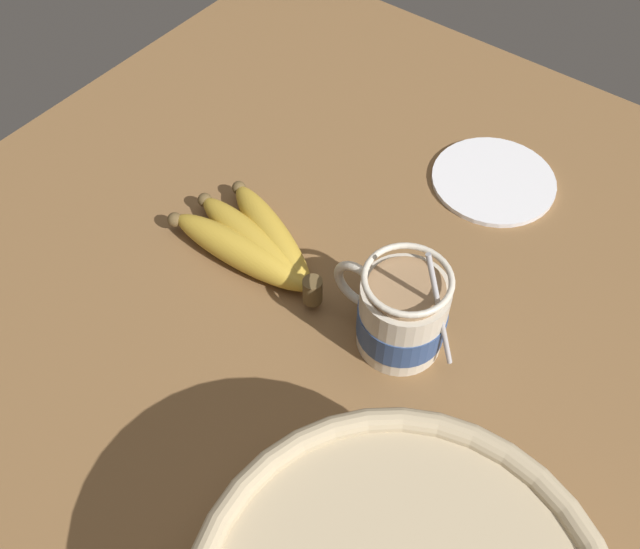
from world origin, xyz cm
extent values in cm
cube|color=brown|center=(0.00, 0.00, 1.63)|extent=(102.55, 102.55, 3.25)
cylinder|color=beige|center=(-4.22, -1.94, 7.47)|extent=(8.32, 8.32, 8.44)
cylinder|color=navy|center=(-4.22, -1.94, 6.71)|extent=(8.52, 8.52, 3.46)
torus|color=beige|center=(0.88, -1.94, 8.19)|extent=(5.64, 0.90, 5.64)
cylinder|color=#997551|center=(-4.22, -1.94, 11.79)|extent=(7.12, 7.12, 0.40)
torus|color=beige|center=(-4.22, -1.94, 13.13)|extent=(8.32, 8.32, 0.60)
cylinder|color=#B2B2B7|center=(-7.78, -1.94, 11.19)|extent=(4.67, 0.50, 13.03)
ellipsoid|color=#B2B2B7|center=(-5.68, -1.94, 4.75)|extent=(3.00, 2.00, 0.80)
cylinder|color=brown|center=(4.95, -0.09, 6.03)|extent=(2.00, 2.00, 3.00)
ellipsoid|color=gold|center=(13.42, -3.75, 5.03)|extent=(16.50, 9.79, 3.55)
sphere|color=brown|center=(20.97, -7.01, 5.03)|extent=(1.60, 1.60, 1.60)
ellipsoid|color=gold|center=(14.33, -1.76, 5.05)|extent=(17.42, 6.53, 3.60)
sphere|color=brown|center=(22.73, -3.25, 5.05)|extent=(1.62, 1.62, 1.62)
ellipsoid|color=gold|center=(14.62, 0.45, 5.08)|extent=(17.53, 4.62, 3.65)
sphere|color=brown|center=(23.28, 0.94, 5.08)|extent=(1.64, 1.64, 1.64)
cylinder|color=white|center=(-0.94, -27.15, 3.55)|extent=(14.51, 14.51, 0.60)
camera|label=1|loc=(-21.24, 33.12, 62.69)|focal=40.00mm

